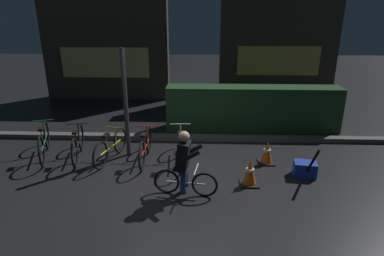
{
  "coord_description": "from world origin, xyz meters",
  "views": [
    {
      "loc": [
        0.45,
        -5.77,
        3.19
      ],
      "look_at": [
        0.2,
        0.6,
        0.9
      ],
      "focal_mm": 30.52,
      "sensor_mm": 36.0,
      "label": 1
    }
  ],
  "objects": [
    {
      "name": "storefront_right",
      "position": [
        3.26,
        7.2,
        2.47
      ],
      "size": [
        4.45,
        0.54,
        4.96
      ],
      "color": "#42382D",
      "rests_on": "ground"
    },
    {
      "name": "parked_bike_right_mid",
      "position": [
        -0.07,
        0.88,
        0.36
      ],
      "size": [
        0.46,
        1.74,
        0.8
      ],
      "rotation": [
        0.0,
        0.0,
        1.65
      ],
      "color": "black",
      "rests_on": "ground"
    },
    {
      "name": "closed_umbrella",
      "position": [
        2.55,
        0.05,
        0.39
      ],
      "size": [
        0.17,
        0.42,
        0.78
      ],
      "primitive_type": "cylinder",
      "rotation": [
        0.0,
        0.46,
        5.0
      ],
      "color": "black",
      "rests_on": "ground"
    },
    {
      "name": "parked_bike_center_left",
      "position": [
        -1.64,
        0.9,
        0.32
      ],
      "size": [
        0.47,
        1.49,
        0.7
      ],
      "rotation": [
        0.0,
        0.0,
        1.35
      ],
      "color": "black",
      "rests_on": "ground"
    },
    {
      "name": "parked_bike_left_mid",
      "position": [
        -2.42,
        0.97,
        0.34
      ],
      "size": [
        0.48,
        1.6,
        0.75
      ],
      "rotation": [
        0.0,
        0.0,
        1.79
      ],
      "color": "black",
      "rests_on": "ground"
    },
    {
      "name": "parked_bike_leftmost",
      "position": [
        -3.21,
        1.01,
        0.36
      ],
      "size": [
        0.63,
        1.67,
        0.81
      ],
      "rotation": [
        0.0,
        0.0,
        1.91
      ],
      "color": "black",
      "rests_on": "ground"
    },
    {
      "name": "traffic_cone_far",
      "position": [
        1.85,
        0.87,
        0.25
      ],
      "size": [
        0.36,
        0.36,
        0.52
      ],
      "color": "black",
      "rests_on": "ground"
    },
    {
      "name": "street_post",
      "position": [
        -1.31,
        1.2,
        1.23
      ],
      "size": [
        0.1,
        0.1,
        2.47
      ],
      "primitive_type": "cylinder",
      "color": "#2D2D33",
      "rests_on": "ground"
    },
    {
      "name": "cyclist",
      "position": [
        0.1,
        -0.51,
        0.63
      ],
      "size": [
        1.18,
        0.57,
        1.25
      ],
      "rotation": [
        0.0,
        0.0,
        -0.14
      ],
      "color": "black",
      "rests_on": "ground"
    },
    {
      "name": "ground_plane",
      "position": [
        0.0,
        0.0,
        0.0
      ],
      "size": [
        40.0,
        40.0,
        0.0
      ],
      "primitive_type": "plane",
      "color": "black"
    },
    {
      "name": "blue_crate",
      "position": [
        2.52,
        0.3,
        0.15
      ],
      "size": [
        0.48,
        0.38,
        0.3
      ],
      "primitive_type": "cube",
      "rotation": [
        0.0,
        0.0,
        -0.13
      ],
      "color": "#193DB7",
      "rests_on": "ground"
    },
    {
      "name": "storefront_left",
      "position": [
        -3.23,
        6.5,
        2.03
      ],
      "size": [
        4.64,
        0.54,
        4.07
      ],
      "color": "#42382D",
      "rests_on": "ground"
    },
    {
      "name": "hedge_row",
      "position": [
        1.8,
        3.1,
        0.62
      ],
      "size": [
        4.8,
        0.7,
        1.23
      ],
      "primitive_type": "cube",
      "color": "#214723",
      "rests_on": "ground"
    },
    {
      "name": "sidewalk_curb",
      "position": [
        0.0,
        2.2,
        0.06
      ],
      "size": [
        12.0,
        0.24,
        0.12
      ],
      "primitive_type": "cube",
      "color": "#56544F",
      "rests_on": "ground"
    },
    {
      "name": "traffic_cone_near",
      "position": [
        1.35,
        -0.1,
        0.26
      ],
      "size": [
        0.36,
        0.36,
        0.54
      ],
      "color": "black",
      "rests_on": "ground"
    },
    {
      "name": "parked_bike_center_right",
      "position": [
        -0.86,
        0.9,
        0.34
      ],
      "size": [
        0.46,
        1.6,
        0.74
      ],
      "rotation": [
        0.0,
        0.0,
        1.59
      ],
      "color": "black",
      "rests_on": "ground"
    }
  ]
}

